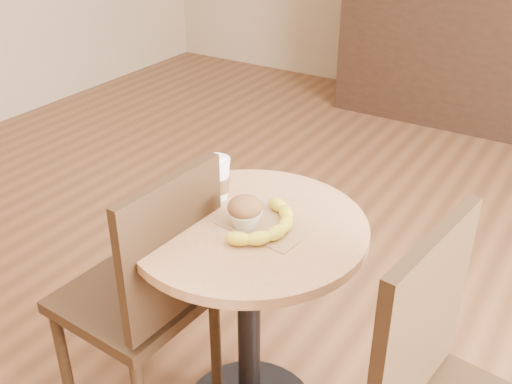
{
  "coord_description": "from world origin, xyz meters",
  "views": [
    {
      "loc": [
        0.68,
        -1.06,
        1.62
      ],
      "look_at": [
        -0.09,
        0.15,
        0.83
      ],
      "focal_mm": 42.0,
      "sensor_mm": 36.0,
      "label": 1
    }
  ],
  "objects_px": {
    "cafe_table": "(249,290)",
    "banana": "(270,225)",
    "chair_left": "(148,292)",
    "muffin": "(245,212)",
    "coffee_cup": "(217,179)"
  },
  "relations": [
    {
      "from": "coffee_cup",
      "to": "muffin",
      "type": "xyz_separation_m",
      "value": [
        0.16,
        -0.09,
        -0.02
      ]
    },
    {
      "from": "cafe_table",
      "to": "coffee_cup",
      "type": "relative_size",
      "value": 5.53
    },
    {
      "from": "chair_left",
      "to": "muffin",
      "type": "xyz_separation_m",
      "value": [
        0.26,
        0.14,
        0.29
      ]
    },
    {
      "from": "cafe_table",
      "to": "chair_left",
      "type": "relative_size",
      "value": 0.82
    },
    {
      "from": "chair_left",
      "to": "muffin",
      "type": "height_order",
      "value": "chair_left"
    },
    {
      "from": "banana",
      "to": "chair_left",
      "type": "bearing_deg",
      "value": -151.64
    },
    {
      "from": "cafe_table",
      "to": "banana",
      "type": "distance_m",
      "value": 0.26
    },
    {
      "from": "chair_left",
      "to": "coffee_cup",
      "type": "xyz_separation_m",
      "value": [
        0.1,
        0.22,
        0.31
      ]
    },
    {
      "from": "chair_left",
      "to": "coffee_cup",
      "type": "relative_size",
      "value": 6.77
    },
    {
      "from": "chair_left",
      "to": "coffee_cup",
      "type": "height_order",
      "value": "chair_left"
    },
    {
      "from": "cafe_table",
      "to": "banana",
      "type": "bearing_deg",
      "value": -3.47
    },
    {
      "from": "chair_left",
      "to": "muffin",
      "type": "distance_m",
      "value": 0.41
    },
    {
      "from": "coffee_cup",
      "to": "muffin",
      "type": "height_order",
      "value": "coffee_cup"
    },
    {
      "from": "muffin",
      "to": "banana",
      "type": "xyz_separation_m",
      "value": [
        0.07,
        0.01,
        -0.02
      ]
    },
    {
      "from": "chair_left",
      "to": "banana",
      "type": "bearing_deg",
      "value": 117.2
    }
  ]
}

